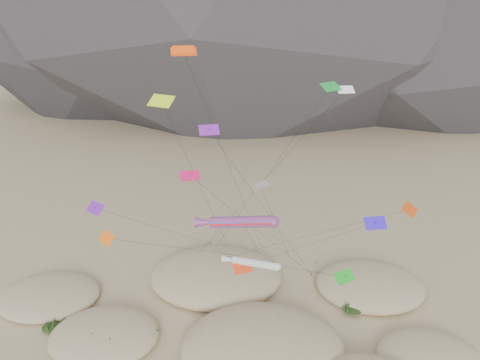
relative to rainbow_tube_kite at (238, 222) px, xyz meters
name	(u,v)px	position (x,y,z in m)	size (l,w,h in m)	color
dunes	(229,347)	(-0.94, -3.29, -12.11)	(51.33, 39.97, 4.31)	#CCB789
dune_grass	(214,359)	(-2.29, -4.98, -12.03)	(42.73, 28.87, 1.59)	black
kite_stakes	(251,256)	(1.59, 14.87, -12.74)	(17.34, 8.97, 0.30)	#3F2D1E
rainbow_tube_kite	(238,222)	(0.00, 0.00, 0.00)	(8.20, 16.81, 13.81)	red
white_tube_kite	(252,263)	(1.33, -0.46, -4.24)	(5.82, 15.73, 9.27)	silver
orange_parafoil	(185,54)	(-5.46, 9.10, 14.46)	(10.61, 6.38, 28.19)	#FF4D0D
multi_parafoil	(262,188)	(2.19, 0.75, 3.22)	(5.77, 15.48, 16.77)	#FA3E1A
delta_kites	(256,183)	(1.72, 3.30, 2.64)	(34.26, 23.57, 24.78)	white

